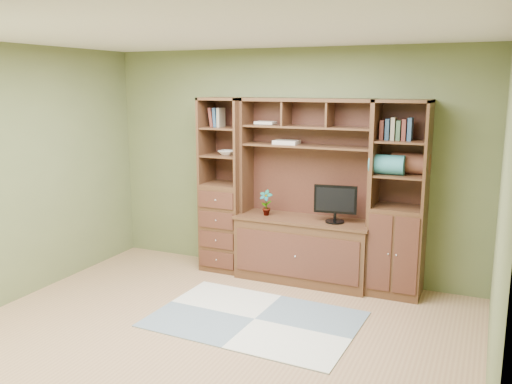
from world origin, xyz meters
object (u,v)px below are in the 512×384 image
at_px(center_hutch, 304,192).
at_px(right_tower, 399,200).
at_px(monitor, 335,197).
at_px(left_tower, 225,185).

xyz_separation_m(center_hutch, right_tower, (1.02, 0.04, 0.00)).
bearing_deg(right_tower, monitor, -173.47).
xyz_separation_m(center_hutch, left_tower, (-1.00, 0.04, 0.00)).
height_order(center_hutch, right_tower, same).
relative_size(center_hutch, right_tower, 1.00).
bearing_deg(center_hutch, monitor, -5.41).
relative_size(right_tower, monitor, 3.64).
bearing_deg(center_hutch, right_tower, 2.23).
height_order(left_tower, right_tower, same).
distance_m(center_hutch, left_tower, 1.00).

